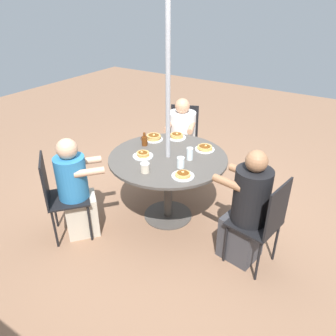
# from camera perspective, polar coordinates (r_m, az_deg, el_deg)

# --- Properties ---
(ground_plane) EXTENTS (12.00, 12.00, 0.00)m
(ground_plane) POSITION_cam_1_polar(r_m,az_deg,el_deg) (3.85, 0.00, -8.22)
(ground_plane) COLOR #8C664C
(patio_table) EXTENTS (1.25, 1.25, 0.77)m
(patio_table) POSITION_cam_1_polar(r_m,az_deg,el_deg) (3.50, 0.00, 0.23)
(patio_table) COLOR #4C4742
(patio_table) RESTS_ON ground
(umbrella_pole) EXTENTS (0.05, 0.05, 2.45)m
(umbrella_pole) POSITION_cam_1_polar(r_m,az_deg,el_deg) (3.26, 0.00, 9.25)
(umbrella_pole) COLOR #ADADB2
(umbrella_pole) RESTS_ON ground
(patio_chair_north) EXTENTS (0.52, 0.52, 0.93)m
(patio_chair_north) POSITION_cam_1_polar(r_m,az_deg,el_deg) (4.57, 2.66, 5.69)
(patio_chair_north) COLOR black
(patio_chair_north) RESTS_ON ground
(diner_north) EXTENTS (0.51, 0.57, 1.10)m
(diner_north) POSITION_cam_1_polar(r_m,az_deg,el_deg) (4.42, 2.32, 4.41)
(diner_north) COLOR gray
(diner_north) RESTS_ON ground
(patio_chair_east) EXTENTS (0.56, 0.56, 0.93)m
(patio_chair_east) POSITION_cam_1_polar(r_m,az_deg,el_deg) (3.45, -18.52, -4.14)
(patio_chair_east) COLOR black
(patio_chair_east) RESTS_ON ground
(diner_east) EXTENTS (0.51, 0.52, 1.10)m
(diner_east) POSITION_cam_1_polar(r_m,az_deg,el_deg) (3.45, -15.66, -4.00)
(diner_east) COLOR beige
(diner_east) RESTS_ON ground
(patio_chair_south) EXTENTS (0.46, 0.46, 0.93)m
(patio_chair_south) POSITION_cam_1_polar(r_m,az_deg,el_deg) (3.04, 16.31, -8.71)
(patio_chair_south) COLOR black
(patio_chair_south) RESTS_ON ground
(diner_south) EXTENTS (0.50, 0.39, 1.16)m
(diner_south) POSITION_cam_1_polar(r_m,az_deg,el_deg) (3.09, 13.53, -7.44)
(diner_south) COLOR #3D3D42
(diner_south) RESTS_ON ground
(pancake_plate_a) EXTENTS (0.21, 0.21, 0.06)m
(pancake_plate_a) POSITION_cam_1_polar(r_m,az_deg,el_deg) (3.88, 1.52, 5.56)
(pancake_plate_a) COLOR white
(pancake_plate_a) RESTS_ON patio_table
(pancake_plate_b) EXTENTS (0.21, 0.21, 0.05)m
(pancake_plate_b) POSITION_cam_1_polar(r_m,az_deg,el_deg) (3.07, 2.62, -1.22)
(pancake_plate_b) COLOR white
(pancake_plate_b) RESTS_ON patio_table
(pancake_plate_c) EXTENTS (0.21, 0.21, 0.07)m
(pancake_plate_c) POSITION_cam_1_polar(r_m,az_deg,el_deg) (3.83, -2.52, 5.31)
(pancake_plate_c) COLOR white
(pancake_plate_c) RESTS_ON patio_table
(pancake_plate_d) EXTENTS (0.21, 0.21, 0.06)m
(pancake_plate_d) POSITION_cam_1_polar(r_m,az_deg,el_deg) (3.45, -4.37, 2.30)
(pancake_plate_d) COLOR white
(pancake_plate_d) RESTS_ON patio_table
(pancake_plate_e) EXTENTS (0.21, 0.21, 0.05)m
(pancake_plate_e) POSITION_cam_1_polar(r_m,az_deg,el_deg) (3.61, 6.43, 3.46)
(pancake_plate_e) COLOR white
(pancake_plate_e) RESTS_ON patio_table
(syrup_bottle) EXTENTS (0.09, 0.06, 0.15)m
(syrup_bottle) POSITION_cam_1_polar(r_m,az_deg,el_deg) (3.68, -4.12, 4.81)
(syrup_bottle) COLOR #602D0F
(syrup_bottle) RESTS_ON patio_table
(coffee_cup) EXTENTS (0.09, 0.09, 0.10)m
(coffee_cup) POSITION_cam_1_polar(r_m,az_deg,el_deg) (3.14, -4.02, 0.06)
(coffee_cup) COLOR beige
(coffee_cup) RESTS_ON patio_table
(drinking_glass_a) EXTENTS (0.08, 0.08, 0.11)m
(drinking_glass_a) POSITION_cam_1_polar(r_m,az_deg,el_deg) (3.21, 2.21, 0.98)
(drinking_glass_a) COLOR silver
(drinking_glass_a) RESTS_ON patio_table
(drinking_glass_b) EXTENTS (0.07, 0.07, 0.13)m
(drinking_glass_b) POSITION_cam_1_polar(r_m,az_deg,el_deg) (3.37, 3.82, 2.49)
(drinking_glass_b) COLOR silver
(drinking_glass_b) RESTS_ON patio_table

